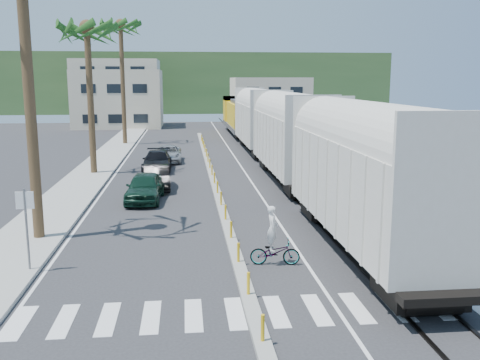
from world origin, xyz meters
The scene contains 16 objects.
ground centered at (0.00, 0.00, 0.00)m, with size 140.00×140.00×0.00m, color #28282B.
sidewalk centered at (-8.50, 25.00, 0.07)m, with size 3.00×90.00×0.15m, color gray.
rails centered at (5.00, 28.00, 0.03)m, with size 1.56×100.00×0.06m.
median centered at (0.00, 19.96, 0.09)m, with size 0.45×60.00×0.85m.
crosswalk centered at (0.00, -2.00, 0.01)m, with size 14.00×2.20×0.01m, color silver.
lane_markings centered at (-2.15, 25.00, 0.00)m, with size 9.42×90.00×0.01m.
freight_train centered at (5.00, 23.84, 2.91)m, with size 3.00×60.94×5.85m.
palm_trees centered at (-8.10, 22.70, 10.81)m, with size 3.50×37.20×13.75m.
street_sign centered at (-7.30, 2.00, 1.97)m, with size 0.60×0.08×3.00m.
buildings centered at (-6.41, 71.66, 4.36)m, with size 38.00×27.00×10.00m.
hillside centered at (0.00, 100.00, 6.00)m, with size 80.00×20.00×12.00m, color #385628.
car_lead centered at (-4.08, 12.98, 0.79)m, with size 2.16×4.75×1.58m, color black.
car_second centered at (-3.61, 16.33, 0.71)m, with size 1.84×4.43×1.43m, color black.
car_third centered at (-3.89, 22.99, 0.74)m, with size 2.08×5.08×1.47m, color black.
car_rear centered at (-3.22, 27.50, 0.66)m, with size 2.21×4.75×1.32m, color #A7AAAC.
cyclist centered at (1.31, 1.96, 0.70)m, with size 1.10×1.97×2.20m.
Camera 1 is at (-1.87, -16.36, 6.62)m, focal length 40.00 mm.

